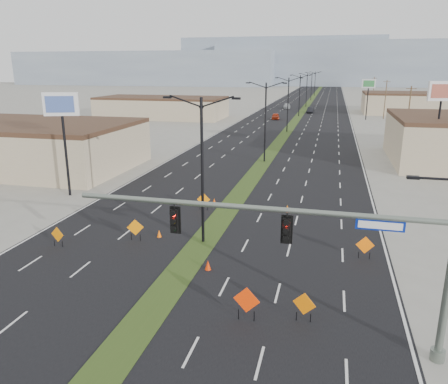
% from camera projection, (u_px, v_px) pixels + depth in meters
% --- Properties ---
extents(ground, '(600.00, 600.00, 0.00)m').
position_uv_depth(ground, '(127.00, 342.00, 19.51)').
color(ground, gray).
rests_on(ground, ground).
extents(road_surface, '(25.00, 400.00, 0.02)m').
position_uv_depth(road_surface, '(300.00, 115.00, 112.84)').
color(road_surface, black).
rests_on(road_surface, ground).
extents(median_strip, '(2.00, 400.00, 0.04)m').
position_uv_depth(median_strip, '(300.00, 115.00, 112.84)').
color(median_strip, '#31491A').
rests_on(median_strip, ground).
extents(building_sw_far, '(30.00, 14.00, 4.50)m').
position_uv_depth(building_sw_far, '(162.00, 108.00, 105.60)').
color(building_sw_far, tan).
rests_on(building_sw_far, ground).
extents(mesa_west, '(180.00, 50.00, 22.00)m').
position_uv_depth(mesa_west, '(147.00, 68.00, 305.46)').
color(mesa_west, gray).
rests_on(mesa_west, ground).
extents(mesa_center, '(220.00, 50.00, 28.00)m').
position_uv_depth(mesa_center, '(386.00, 64.00, 286.40)').
color(mesa_center, gray).
rests_on(mesa_center, ground).
extents(mesa_backdrop, '(140.00, 50.00, 32.00)m').
position_uv_depth(mesa_backdrop, '(283.00, 61.00, 320.66)').
color(mesa_backdrop, gray).
rests_on(mesa_backdrop, ground).
extents(signal_mast, '(16.30, 0.60, 8.00)m').
position_uv_depth(signal_mast, '(331.00, 244.00, 18.09)').
color(signal_mast, slate).
rests_on(signal_mast, ground).
extents(streetlight_0, '(5.15, 0.24, 10.02)m').
position_uv_depth(streetlight_0, '(202.00, 167.00, 29.22)').
color(streetlight_0, black).
rests_on(streetlight_0, ground).
extents(streetlight_1, '(5.15, 0.24, 10.02)m').
position_uv_depth(streetlight_1, '(265.00, 120.00, 55.35)').
color(streetlight_1, black).
rests_on(streetlight_1, ground).
extents(streetlight_2, '(5.15, 0.24, 10.02)m').
position_uv_depth(streetlight_2, '(288.00, 103.00, 81.48)').
color(streetlight_2, black).
rests_on(streetlight_2, ground).
extents(streetlight_3, '(5.15, 0.24, 10.02)m').
position_uv_depth(streetlight_3, '(300.00, 94.00, 107.61)').
color(streetlight_3, black).
rests_on(streetlight_3, ground).
extents(streetlight_4, '(5.15, 0.24, 10.02)m').
position_uv_depth(streetlight_4, '(307.00, 89.00, 133.74)').
color(streetlight_4, black).
rests_on(streetlight_4, ground).
extents(streetlight_5, '(5.15, 0.24, 10.02)m').
position_uv_depth(streetlight_5, '(312.00, 85.00, 159.87)').
color(streetlight_5, black).
rests_on(streetlight_5, ground).
extents(streetlight_6, '(5.15, 0.24, 10.02)m').
position_uv_depth(streetlight_6, '(315.00, 83.00, 186.00)').
color(streetlight_6, black).
rests_on(streetlight_6, ground).
extents(utility_pole_1, '(1.60, 0.20, 9.00)m').
position_uv_depth(utility_pole_1, '(408.00, 114.00, 69.61)').
color(utility_pole_1, '#4C3823').
rests_on(utility_pole_1, ground).
extents(utility_pole_2, '(1.60, 0.20, 9.00)m').
position_uv_depth(utility_pole_2, '(385.00, 99.00, 102.27)').
color(utility_pole_2, '#4C3823').
rests_on(utility_pole_2, ground).
extents(utility_pole_3, '(1.60, 0.20, 9.00)m').
position_uv_depth(utility_pole_3, '(373.00, 91.00, 134.94)').
color(utility_pole_3, '#4C3823').
rests_on(utility_pole_3, ground).
extents(car_left, '(2.06, 4.37, 1.44)m').
position_uv_depth(car_left, '(276.00, 116.00, 102.75)').
color(car_left, '#992810').
rests_on(car_left, ground).
extents(car_mid, '(1.85, 4.66, 1.51)m').
position_uv_depth(car_mid, '(311.00, 110.00, 117.25)').
color(car_mid, black).
rests_on(car_mid, ground).
extents(car_far, '(2.38, 5.00, 1.41)m').
position_uv_depth(car_far, '(287.00, 106.00, 129.84)').
color(car_far, '#9FA4A8').
rests_on(car_far, ground).
extents(construction_sign_0, '(1.05, 0.24, 1.41)m').
position_uv_depth(construction_sign_0, '(57.00, 235.00, 29.69)').
color(construction_sign_0, orange).
rests_on(construction_sign_0, ground).
extents(construction_sign_1, '(1.13, 0.39, 1.56)m').
position_uv_depth(construction_sign_1, '(135.00, 228.00, 30.75)').
color(construction_sign_1, orange).
rests_on(construction_sign_1, ground).
extents(construction_sign_2, '(1.13, 0.17, 1.51)m').
position_uv_depth(construction_sign_2, '(204.00, 200.00, 37.35)').
color(construction_sign_2, orange).
rests_on(construction_sign_2, ground).
extents(construction_sign_3, '(1.33, 0.19, 1.77)m').
position_uv_depth(construction_sign_3, '(247.00, 301.00, 20.91)').
color(construction_sign_3, '#FF3705').
rests_on(construction_sign_3, ground).
extents(construction_sign_4, '(1.16, 0.12, 1.54)m').
position_uv_depth(construction_sign_4, '(365.00, 246.00, 27.73)').
color(construction_sign_4, '#FC6805').
rests_on(construction_sign_4, ground).
extents(construction_sign_5, '(1.12, 0.35, 1.53)m').
position_uv_depth(construction_sign_5, '(304.00, 305.00, 20.85)').
color(construction_sign_5, orange).
rests_on(construction_sign_5, ground).
extents(cone_0, '(0.40, 0.40, 0.56)m').
position_uv_depth(cone_0, '(159.00, 234.00, 31.49)').
color(cone_0, '#FC5F05').
rests_on(cone_0, ground).
extents(cone_1, '(0.42, 0.42, 0.63)m').
position_uv_depth(cone_1, '(208.00, 265.00, 26.39)').
color(cone_1, red).
rests_on(cone_1, ground).
extents(cone_2, '(0.42, 0.42, 0.55)m').
position_uv_depth(cone_2, '(287.00, 208.00, 37.23)').
color(cone_2, '#D76304').
rests_on(cone_2, ground).
extents(cone_3, '(0.43, 0.43, 0.59)m').
position_uv_depth(cone_3, '(214.00, 201.00, 38.99)').
color(cone_3, '#E24A04').
rests_on(cone_3, ground).
extents(pole_sign_west, '(3.07, 1.43, 9.66)m').
position_uv_depth(pole_sign_west, '(62.00, 112.00, 39.75)').
color(pole_sign_west, black).
rests_on(pole_sign_west, ground).
extents(pole_sign_east_near, '(3.32, 1.31, 10.31)m').
position_uv_depth(pole_sign_east_near, '(442.00, 97.00, 50.52)').
color(pole_sign_east_near, black).
rests_on(pole_sign_east_near, ground).
extents(pole_sign_east_far, '(3.03, 0.82, 9.22)m').
position_uv_depth(pole_sign_east_far, '(369.00, 87.00, 100.11)').
color(pole_sign_east_far, black).
rests_on(pole_sign_east_far, ground).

